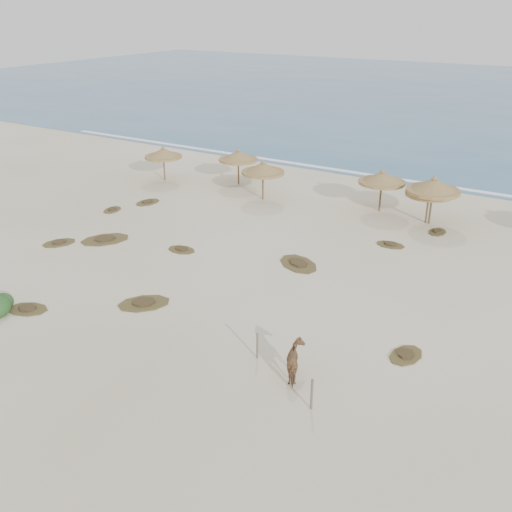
% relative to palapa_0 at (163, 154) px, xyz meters
% --- Properties ---
extents(ground, '(160.00, 160.00, 0.00)m').
position_rel_palapa_0_xyz_m(ground, '(14.97, -16.09, -2.14)').
color(ground, beige).
rests_on(ground, ground).
extents(ocean, '(200.00, 100.00, 0.01)m').
position_rel_palapa_0_xyz_m(ocean, '(14.97, 58.91, -2.14)').
color(ocean, '#2A5A7F').
rests_on(ocean, ground).
extents(foam_line, '(70.00, 0.60, 0.01)m').
position_rel_palapa_0_xyz_m(foam_line, '(14.97, 9.91, -2.14)').
color(foam_line, white).
rests_on(foam_line, ground).
extents(palapa_0, '(3.21, 3.21, 2.76)m').
position_rel_palapa_0_xyz_m(palapa_0, '(0.00, 0.00, 0.00)').
color(palapa_0, brown).
rests_on(palapa_0, ground).
extents(palapa_1, '(4.11, 4.11, 2.91)m').
position_rel_palapa_0_xyz_m(palapa_1, '(9.22, -0.08, 0.11)').
color(palapa_1, brown).
rests_on(palapa_1, ground).
extents(palapa_2, '(3.82, 3.82, 2.84)m').
position_rel_palapa_0_xyz_m(palapa_2, '(5.67, 2.16, 0.06)').
color(palapa_2, brown).
rests_on(palapa_2, ground).
extents(palapa_3, '(4.20, 4.20, 2.96)m').
position_rel_palapa_0_xyz_m(palapa_3, '(17.34, 1.90, 0.15)').
color(palapa_3, brown).
rests_on(palapa_3, ground).
extents(palapa_4, '(3.90, 3.90, 2.83)m').
position_rel_palapa_0_xyz_m(palapa_4, '(20.72, 1.24, 0.05)').
color(palapa_4, brown).
rests_on(palapa_4, ground).
extents(palapa_5, '(4.16, 4.16, 3.22)m').
position_rel_palapa_0_xyz_m(palapa_5, '(20.94, 1.21, 0.35)').
color(palapa_5, brown).
rests_on(palapa_5, ground).
extents(horse, '(1.45, 1.78, 1.37)m').
position_rel_palapa_0_xyz_m(horse, '(21.33, -17.92, -1.46)').
color(horse, '#8C5F3F').
rests_on(horse, ground).
extents(fence_post_near, '(0.10, 0.10, 1.24)m').
position_rel_palapa_0_xyz_m(fence_post_near, '(22.65, -19.26, -1.52)').
color(fence_post_near, brown).
rests_on(fence_post_near, ground).
extents(fence_post_far, '(0.10, 0.10, 1.15)m').
position_rel_palapa_0_xyz_m(fence_post_far, '(19.41, -17.58, -1.57)').
color(fence_post_far, brown).
rests_on(fence_post_far, ground).
extents(scrub_0, '(2.04, 2.30, 0.16)m').
position_rel_palapa_0_xyz_m(scrub_0, '(3.20, -13.55, -2.09)').
color(scrub_0, brown).
rests_on(scrub_0, ground).
extents(scrub_1, '(3.19, 3.42, 0.16)m').
position_rel_palapa_0_xyz_m(scrub_1, '(5.14, -11.74, -2.09)').
color(scrub_1, brown).
rests_on(scrub_1, ground).
extents(scrub_2, '(1.74, 1.17, 0.16)m').
position_rel_palapa_0_xyz_m(scrub_2, '(10.03, -10.57, -2.09)').
color(scrub_2, brown).
rests_on(scrub_2, ground).
extents(scrub_3, '(3.18, 2.91, 0.16)m').
position_rel_palapa_0_xyz_m(scrub_3, '(16.68, -8.78, -2.09)').
color(scrub_3, brown).
rests_on(scrub_3, ground).
extents(scrub_4, '(1.48, 1.95, 0.16)m').
position_rel_palapa_0_xyz_m(scrub_4, '(24.46, -14.33, -2.09)').
color(scrub_4, brown).
rests_on(scrub_4, ground).
extents(scrub_6, '(1.51, 2.07, 0.16)m').
position_rel_palapa_0_xyz_m(scrub_6, '(2.66, -5.11, -2.09)').
color(scrub_6, brown).
rests_on(scrub_6, ground).
extents(scrub_7, '(1.69, 1.10, 0.16)m').
position_rel_palapa_0_xyz_m(scrub_7, '(20.05, -3.58, -2.09)').
color(scrub_7, brown).
rests_on(scrub_7, ground).
extents(scrub_8, '(1.39, 1.78, 0.16)m').
position_rel_palapa_0_xyz_m(scrub_8, '(1.67, -7.60, -2.09)').
color(scrub_8, brown).
rests_on(scrub_8, ground).
extents(scrub_9, '(2.85, 2.90, 0.16)m').
position_rel_palapa_0_xyz_m(scrub_9, '(12.49, -16.55, -2.09)').
color(scrub_9, brown).
rests_on(scrub_9, ground).
extents(scrub_10, '(1.05, 1.57, 0.16)m').
position_rel_palapa_0_xyz_m(scrub_10, '(21.86, -0.09, -2.09)').
color(scrub_10, brown).
rests_on(scrub_10, ground).
extents(scrub_11, '(2.25, 1.85, 0.16)m').
position_rel_palapa_0_xyz_m(scrub_11, '(8.26, -19.80, -2.09)').
color(scrub_11, brown).
rests_on(scrub_11, ground).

